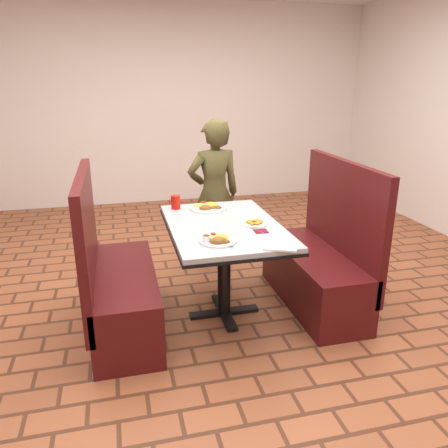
% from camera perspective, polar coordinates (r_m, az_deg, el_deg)
% --- Properties ---
extents(room, '(7.00, 7.04, 2.82)m').
position_cam_1_polar(room, '(3.05, 0.00, 21.17)').
color(room, '#A35835').
rests_on(room, ground).
extents(dining_table, '(0.81, 1.21, 0.75)m').
position_cam_1_polar(dining_table, '(3.25, 0.00, -1.61)').
color(dining_table, '#B4B7B9').
rests_on(dining_table, ground).
extents(booth_bench_left, '(0.47, 1.20, 1.17)m').
position_cam_1_polar(booth_bench_left, '(3.29, -13.75, -8.04)').
color(booth_bench_left, '#501213').
rests_on(booth_bench_left, ground).
extents(booth_bench_right, '(0.47, 1.20, 1.17)m').
position_cam_1_polar(booth_bench_right, '(3.63, 12.37, -5.33)').
color(booth_bench_right, '#501213').
rests_on(booth_bench_right, ground).
extents(diner_person, '(0.55, 0.40, 1.42)m').
position_cam_1_polar(diner_person, '(4.21, -1.31, 3.92)').
color(diner_person, brown).
rests_on(diner_person, ground).
extents(near_dinner_plate, '(0.25, 0.25, 0.08)m').
position_cam_1_polar(near_dinner_plate, '(2.85, -0.86, -1.84)').
color(near_dinner_plate, white).
rests_on(near_dinner_plate, dining_table).
extents(far_dinner_plate, '(0.30, 0.30, 0.08)m').
position_cam_1_polar(far_dinner_plate, '(3.58, -2.10, 2.40)').
color(far_dinner_plate, white).
rests_on(far_dinner_plate, dining_table).
extents(plantain_plate, '(0.20, 0.20, 0.03)m').
position_cam_1_polar(plantain_plate, '(3.21, 4.00, 0.14)').
color(plantain_plate, white).
rests_on(plantain_plate, dining_table).
extents(maroon_napkin, '(0.10, 0.10, 0.00)m').
position_cam_1_polar(maroon_napkin, '(3.07, 4.84, -0.95)').
color(maroon_napkin, maroon).
rests_on(maroon_napkin, dining_table).
extents(spoon_utensil, '(0.06, 0.13, 0.00)m').
position_cam_1_polar(spoon_utensil, '(3.07, 4.33, -0.84)').
color(spoon_utensil, silver).
rests_on(spoon_utensil, dining_table).
extents(red_tumbler, '(0.08, 0.08, 0.11)m').
position_cam_1_polar(red_tumbler, '(3.60, -6.34, 2.86)').
color(red_tumbler, red).
rests_on(red_tumbler, dining_table).
extents(paper_napkin, '(0.25, 0.23, 0.01)m').
position_cam_1_polar(paper_napkin, '(2.80, 7.39, -2.92)').
color(paper_napkin, silver).
rests_on(paper_napkin, dining_table).
extents(knife_utensil, '(0.06, 0.17, 0.00)m').
position_cam_1_polar(knife_utensil, '(2.82, 0.26, -2.50)').
color(knife_utensil, silver).
rests_on(knife_utensil, dining_table).
extents(fork_utensil, '(0.06, 0.15, 0.00)m').
position_cam_1_polar(fork_utensil, '(2.88, -1.06, -2.03)').
color(fork_utensil, silver).
rests_on(fork_utensil, dining_table).
extents(lettuce_shreds, '(0.28, 0.32, 0.00)m').
position_cam_1_polar(lettuce_shreds, '(3.28, 0.42, 0.39)').
color(lettuce_shreds, '#92C54F').
rests_on(lettuce_shreds, dining_table).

